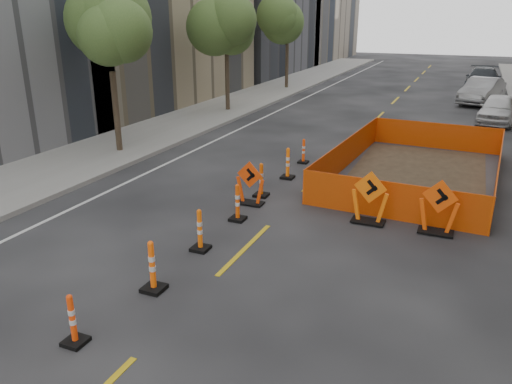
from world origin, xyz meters
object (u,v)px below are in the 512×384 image
at_px(channelizer_2, 72,319).
at_px(parked_car_mid, 482,91).
at_px(channelizer_7, 288,163).
at_px(parked_car_near, 498,109).
at_px(chevron_sign_center, 370,197).
at_px(parked_car_far, 483,80).
at_px(channelizer_3, 152,266).
at_px(chevron_sign_left, 250,183).
at_px(channelizer_4, 200,230).
at_px(channelizer_8, 304,151).
at_px(channelizer_5, 238,202).
at_px(channelizer_6, 261,180).
at_px(chevron_sign_right, 439,207).

xyz_separation_m(channelizer_2, parked_car_mid, (6.33, 29.46, 0.32)).
height_order(channelizer_7, parked_car_near, parked_car_near).
height_order(chevron_sign_center, parked_car_far, parked_car_far).
height_order(channelizer_2, channelizer_7, channelizer_7).
height_order(channelizer_3, parked_car_far, parked_car_far).
bearing_deg(parked_car_near, channelizer_3, -100.31).
distance_m(chevron_sign_left, parked_car_mid, 22.95).
bearing_deg(channelizer_2, channelizer_4, 87.07).
height_order(channelizer_2, channelizer_8, channelizer_2).
bearing_deg(channelizer_5, parked_car_near, 68.28).
bearing_deg(channelizer_3, channelizer_6, 91.29).
height_order(channelizer_5, chevron_sign_left, chevron_sign_left).
relative_size(chevron_sign_right, parked_car_far, 0.26).
bearing_deg(chevron_sign_right, channelizer_5, -156.07).
height_order(chevron_sign_right, parked_car_mid, parked_car_mid).
bearing_deg(parked_car_far, parked_car_near, -85.61).
distance_m(channelizer_7, channelizer_8, 2.04).
height_order(channelizer_2, parked_car_mid, parked_car_mid).
height_order(channelizer_4, parked_car_far, parked_car_far).
relative_size(channelizer_6, channelizer_8, 1.15).
height_order(channelizer_5, parked_car_near, parked_car_near).
distance_m(channelizer_3, parked_car_far, 33.92).
xyz_separation_m(channelizer_4, parked_car_near, (6.93, 19.34, 0.19)).
relative_size(channelizer_7, chevron_sign_left, 0.82).
relative_size(channelizer_8, parked_car_mid, 0.19).
xyz_separation_m(channelizer_4, channelizer_5, (0.04, 2.04, -0.00)).
relative_size(channelizer_3, parked_car_mid, 0.23).
relative_size(channelizer_6, parked_car_mid, 0.22).
xyz_separation_m(chevron_sign_left, chevron_sign_center, (3.56, -0.03, 0.07)).
bearing_deg(channelizer_3, parked_car_far, 79.59).
bearing_deg(channelizer_3, channelizer_5, 89.91).
bearing_deg(chevron_sign_center, channelizer_3, -116.09).
bearing_deg(channelizer_7, channelizer_5, -89.99).
bearing_deg(channelizer_3, parked_car_near, 72.11).
xyz_separation_m(channelizer_7, channelizer_8, (-0.09, 2.04, -0.08)).
bearing_deg(parked_car_near, channelizer_8, -114.38).
xyz_separation_m(channelizer_6, parked_car_mid, (6.23, 21.32, 0.26)).
distance_m(channelizer_4, parked_car_near, 20.55).
bearing_deg(parked_car_mid, chevron_sign_center, -81.97).
height_order(channelizer_3, chevron_sign_center, chevron_sign_center).
xyz_separation_m(channelizer_2, parked_car_far, (6.37, 35.39, 0.35)).
bearing_deg(channelizer_2, chevron_sign_right, 53.78).
height_order(channelizer_7, channelizer_8, channelizer_7).
xyz_separation_m(channelizer_7, parked_car_far, (6.13, 25.22, 0.29)).
distance_m(channelizer_4, channelizer_7, 6.11).
bearing_deg(parked_car_mid, channelizer_2, -87.10).
bearing_deg(channelizer_3, channelizer_2, -96.79).
bearing_deg(chevron_sign_right, channelizer_2, -115.97).
relative_size(channelizer_8, parked_car_near, 0.22).
bearing_deg(channelizer_3, chevron_sign_left, 91.93).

